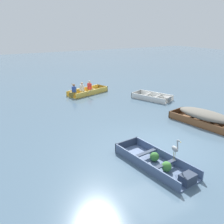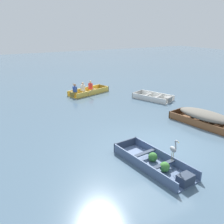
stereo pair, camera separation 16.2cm
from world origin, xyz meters
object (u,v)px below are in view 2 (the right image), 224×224
skiff_wooden_brown_mid_moored (206,117)px  rowboat_yellow_with_crew (86,91)px  skiff_white_near_moored (155,98)px  heron_on_dinghy (173,149)px  dinghy_slate_blue_foreground (156,164)px

skiff_wooden_brown_mid_moored → rowboat_yellow_with_crew: 8.79m
skiff_wooden_brown_mid_moored → skiff_white_near_moored: bearing=82.1°
skiff_white_near_moored → rowboat_yellow_with_crew: (-3.40, 3.54, 0.10)m
rowboat_yellow_with_crew → heron_on_dinghy: size_ratio=3.86×
skiff_wooden_brown_mid_moored → dinghy_slate_blue_foreground: bearing=-157.6°
rowboat_yellow_with_crew → heron_on_dinghy: 10.86m
dinghy_slate_blue_foreground → heron_on_dinghy: size_ratio=3.91×
dinghy_slate_blue_foreground → skiff_wooden_brown_mid_moored: 5.01m
heron_on_dinghy → dinghy_slate_blue_foreground: bearing=121.5°
dinghy_slate_blue_foreground → rowboat_yellow_with_crew: size_ratio=1.01×
heron_on_dinghy → skiff_white_near_moored: bearing=55.1°
dinghy_slate_blue_foreground → heron_on_dinghy: (0.28, -0.46, 0.72)m
dinghy_slate_blue_foreground → skiff_wooden_brown_mid_moored: (4.62, 1.90, 0.27)m
skiff_white_near_moored → heron_on_dinghy: bearing=-124.9°
rowboat_yellow_with_crew → dinghy_slate_blue_foreground: bearing=-100.5°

